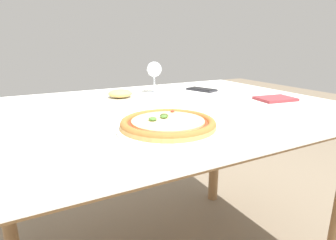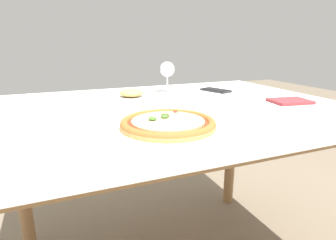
% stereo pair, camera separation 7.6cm
% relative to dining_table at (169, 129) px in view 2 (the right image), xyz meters
% --- Properties ---
extents(dining_table, '(1.37, 1.01, 0.76)m').
position_rel_dining_table_xyz_m(dining_table, '(0.00, 0.00, 0.00)').
color(dining_table, '#997047').
rests_on(dining_table, ground_plane).
extents(pizza_plate, '(0.28, 0.28, 0.04)m').
position_rel_dining_table_xyz_m(pizza_plate, '(-0.11, -0.26, 0.10)').
color(pizza_plate, white).
rests_on(pizza_plate, dining_table).
extents(fork, '(0.06, 0.17, 0.00)m').
position_rel_dining_table_xyz_m(fork, '(-0.29, 0.05, 0.09)').
color(fork, silver).
rests_on(fork, dining_table).
extents(wine_glass_far_left, '(0.07, 0.07, 0.15)m').
position_rel_dining_table_xyz_m(wine_glass_far_left, '(0.11, 0.28, 0.19)').
color(wine_glass_far_left, silver).
rests_on(wine_glass_far_left, dining_table).
extents(cell_phone, '(0.11, 0.16, 0.01)m').
position_rel_dining_table_xyz_m(cell_phone, '(0.34, 0.23, 0.09)').
color(cell_phone, '#232328').
rests_on(cell_phone, dining_table).
extents(side_plate, '(0.17, 0.17, 0.04)m').
position_rel_dining_table_xyz_m(side_plate, '(-0.09, 0.20, 0.10)').
color(side_plate, white).
rests_on(side_plate, dining_table).
extents(napkin_folded, '(0.16, 0.13, 0.01)m').
position_rel_dining_table_xyz_m(napkin_folded, '(0.48, -0.11, 0.09)').
color(napkin_folded, '#933338').
rests_on(napkin_folded, dining_table).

